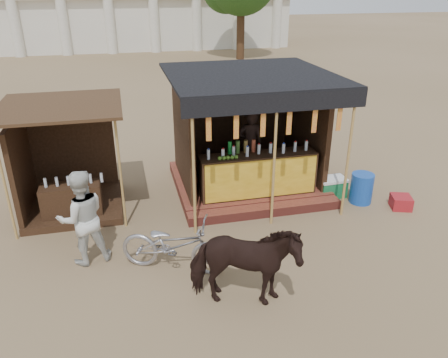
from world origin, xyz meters
TOP-DOWN VIEW (x-y plane):
  - ground at (0.00, 0.00)m, footprint 120.00×120.00m
  - main_stall at (1.01, 3.36)m, footprint 3.60×3.61m
  - secondary_stall at (-3.17, 3.24)m, footprint 2.40×2.40m
  - cow at (-0.25, -0.71)m, footprint 1.83×1.23m
  - motorbike at (-1.16, 0.44)m, footprint 2.00×1.39m
  - bystander at (-2.65, 1.07)m, footprint 0.98×0.84m
  - blue_barrel at (3.30, 2.00)m, footprint 0.58×0.58m
  - red_crate at (4.02, 1.52)m, footprint 0.53×0.54m
  - cooler at (2.78, 2.43)m, footprint 0.65×0.46m

SIDE VIEW (x-z plane):
  - ground at x=0.00m, z-range 0.00..0.00m
  - red_crate at x=4.02m, z-range 0.00..0.28m
  - cooler at x=2.78m, z-range 0.00..0.46m
  - blue_barrel at x=3.30m, z-range 0.00..0.69m
  - motorbike at x=-1.16m, z-range 0.00..0.99m
  - cow at x=-0.25m, z-range 0.00..1.42m
  - secondary_stall at x=-3.17m, z-range -0.34..2.04m
  - bystander at x=-2.65m, z-range 0.00..1.75m
  - main_stall at x=1.01m, z-range -0.37..2.41m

